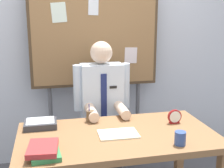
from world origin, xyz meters
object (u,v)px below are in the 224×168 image
open_notebook (119,134)px  desk (118,145)px  bulletin_board (95,35)px  desk_clock (175,117)px  person (102,117)px  book_stack (44,150)px  pen_holder (90,116)px  paper_tray (40,124)px  coffee_mug (180,138)px

open_notebook → desk: bearing=102.5°
bulletin_board → desk_clock: bulletin_board is taller
person → open_notebook: bearing=-89.6°
book_stack → desk_clock: 1.14m
desk → person: 0.65m
desk → book_stack: 0.62m
open_notebook → pen_holder: (-0.17, 0.34, 0.04)m
bulletin_board → book_stack: size_ratio=7.50×
open_notebook → paper_tray: 0.66m
person → pen_holder: person is taller
desk → paper_tray: paper_tray is taller
pen_holder → desk: bearing=-62.5°
desk → pen_holder: size_ratio=9.55×
paper_tray → person: bearing=33.0°
open_notebook → pen_holder: bearing=116.7°
book_stack → open_notebook: size_ratio=0.90×
desk → open_notebook: open_notebook is taller
bulletin_board → pen_holder: bearing=-103.3°
open_notebook → desk_clock: desk_clock is taller
desk → pen_holder: pen_holder is taller
bulletin_board → pen_holder: 0.96m
person → paper_tray: person is taller
book_stack → coffee_mug: size_ratio=2.78×
open_notebook → coffee_mug: bearing=-35.1°
bulletin_board → open_notebook: bearing=-89.8°
book_stack → open_notebook: book_stack is taller
coffee_mug → paper_tray: coffee_mug is taller
desk_clock → coffee_mug: size_ratio=1.22×
person → open_notebook: (0.00, -0.67, 0.10)m
open_notebook → person: bearing=90.4°
coffee_mug → pen_holder: (-0.55, 0.60, -0.00)m
desk → pen_holder: bearing=117.5°
bulletin_board → coffee_mug: (0.39, -1.30, -0.64)m
desk → book_stack: book_stack is taller
person → desk_clock: person is taller
person → pen_holder: 0.40m
book_stack → desk_clock: size_ratio=2.27×
bulletin_board → book_stack: bulletin_board is taller
desk → coffee_mug: 0.50m
desk → paper_tray: bearing=154.9°
desk → coffee_mug: bearing=-36.7°
paper_tray → desk_clock: bearing=-8.1°
pen_holder → coffee_mug: bearing=-47.7°
desk_clock → paper_tray: desk_clock is taller
desk_clock → coffee_mug: (-0.14, -0.40, -0.01)m
person → desk_clock: (0.52, -0.54, 0.15)m
person → pen_holder: (-0.16, -0.34, 0.14)m
coffee_mug → desk_clock: bearing=71.1°
desk_clock → pen_holder: pen_holder is taller
book_stack → pen_holder: 0.68m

